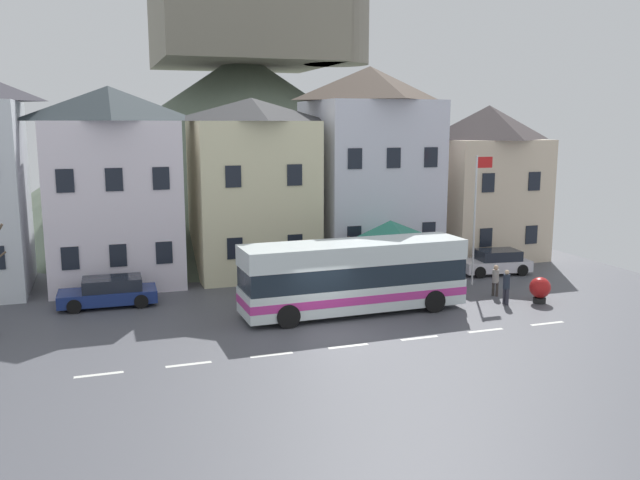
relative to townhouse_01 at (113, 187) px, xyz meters
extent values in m
cube|color=#4D4F56|center=(7.90, -11.73, -5.12)|extent=(40.00, 60.00, 0.06)
cube|color=silver|center=(-1.10, -13.25, -5.08)|extent=(1.60, 0.20, 0.01)
cube|color=silver|center=(1.90, -13.25, -5.08)|extent=(1.60, 0.20, 0.01)
cube|color=silver|center=(4.90, -13.25, -5.08)|extent=(1.60, 0.20, 0.01)
cube|color=silver|center=(7.90, -13.25, -5.08)|extent=(1.60, 0.20, 0.01)
cube|color=silver|center=(10.90, -13.25, -5.08)|extent=(1.60, 0.20, 0.01)
cube|color=silver|center=(13.90, -13.25, -5.08)|extent=(1.60, 0.20, 0.01)
cube|color=silver|center=(16.90, -13.25, -5.08)|extent=(1.60, 0.20, 0.01)
cube|color=white|center=(0.00, 0.00, -0.87)|extent=(6.54, 5.46, 8.45)
pyramid|color=#2D373C|center=(0.00, 0.00, 4.22)|extent=(6.54, 5.46, 1.73)
cube|color=black|center=(-2.18, -2.76, -3.07)|extent=(0.80, 0.06, 1.10)
cube|color=black|center=(0.00, -2.76, -3.07)|extent=(0.80, 0.06, 1.10)
cube|color=black|center=(2.18, -2.76, -3.07)|extent=(0.80, 0.06, 1.10)
cube|color=black|center=(-2.18, -2.76, 0.60)|extent=(0.80, 0.06, 1.10)
cube|color=black|center=(0.00, -2.76, 0.60)|extent=(0.80, 0.06, 1.10)
cube|color=black|center=(2.18, -2.76, 0.60)|extent=(0.80, 0.06, 1.10)
cube|color=beige|center=(7.33, -0.09, -0.87)|extent=(6.42, 5.27, 8.44)
pyramid|color=#38393B|center=(7.33, -0.09, 3.97)|extent=(6.42, 5.27, 1.23)
cube|color=black|center=(5.72, -2.76, -3.07)|extent=(0.80, 0.06, 1.10)
cube|color=black|center=(8.94, -2.76, -3.07)|extent=(0.80, 0.06, 1.10)
cube|color=black|center=(5.72, -2.76, 0.60)|extent=(0.80, 0.06, 1.10)
cube|color=black|center=(8.94, -2.76, 0.60)|extent=(0.80, 0.06, 1.10)
cube|color=silver|center=(14.54, 0.67, -0.29)|extent=(6.77, 6.80, 9.60)
pyramid|color=brown|center=(14.54, 0.67, 5.49)|extent=(6.77, 6.80, 1.96)
cube|color=black|center=(12.28, -2.76, -2.79)|extent=(0.80, 0.06, 1.10)
cube|color=black|center=(14.54, -2.76, -2.79)|extent=(0.80, 0.06, 1.10)
cube|color=black|center=(16.80, -2.76, -2.79)|extent=(0.80, 0.06, 1.10)
cube|color=black|center=(12.28, -2.76, 1.38)|extent=(0.80, 0.06, 1.10)
cube|color=black|center=(14.54, -2.76, 1.38)|extent=(0.80, 0.06, 1.10)
cube|color=black|center=(16.80, -2.76, 1.38)|extent=(0.80, 0.06, 1.10)
cube|color=beige|center=(22.10, -0.12, -1.42)|extent=(6.26, 5.22, 7.35)
pyramid|color=#433A3B|center=(22.10, -0.12, 3.28)|extent=(6.26, 5.22, 2.04)
cube|color=black|center=(20.53, -2.76, -3.33)|extent=(0.80, 0.06, 1.10)
cube|color=black|center=(23.66, -2.76, -3.33)|extent=(0.80, 0.06, 1.10)
cube|color=black|center=(20.53, -2.76, -0.14)|extent=(0.80, 0.06, 1.10)
cube|color=black|center=(23.66, -2.76, -0.14)|extent=(0.80, 0.06, 1.10)
cone|color=#566352|center=(11.01, 18.76, 1.92)|extent=(42.39, 42.39, 14.02)
cube|color=gray|center=(11.01, 18.76, 11.79)|extent=(13.59, 13.59, 7.97)
cylinder|color=gray|center=(17.80, 15.36, 11.48)|extent=(5.19, 5.19, 7.35)
cube|color=silver|center=(9.75, -9.08, -4.28)|extent=(10.10, 2.69, 1.12)
cube|color=#BF338C|center=(9.75, -9.08, -4.22)|extent=(10.12, 2.71, 0.36)
cube|color=#19232D|center=(9.75, -9.08, -3.25)|extent=(10.00, 2.65, 0.94)
cube|color=silver|center=(9.75, -9.08, -2.33)|extent=(10.10, 2.69, 0.88)
cube|color=#19232D|center=(14.79, -8.96, -3.25)|extent=(0.11, 2.06, 0.91)
cylinder|color=black|center=(13.14, -7.82, -4.59)|extent=(1.01, 0.30, 1.00)
cylinder|color=black|center=(13.19, -10.18, -4.59)|extent=(1.01, 0.30, 1.00)
cylinder|color=black|center=(6.31, -7.98, -4.59)|extent=(1.01, 0.30, 1.00)
cylinder|color=black|center=(6.37, -10.34, -4.59)|extent=(1.01, 0.30, 1.00)
cylinder|color=#473D33|center=(11.73, -3.35, -3.89)|extent=(0.14, 0.14, 2.40)
cylinder|color=#473D33|center=(15.03, -3.35, -3.89)|extent=(0.14, 0.14, 2.40)
cylinder|color=#473D33|center=(11.73, -6.65, -3.89)|extent=(0.14, 0.14, 2.40)
cylinder|color=#473D33|center=(15.03, -6.65, -3.89)|extent=(0.14, 0.14, 2.40)
pyramid|color=#2B7E68|center=(13.38, -5.00, -2.18)|extent=(3.60, 3.60, 1.02)
cube|color=navy|center=(-0.59, -4.41, -4.62)|extent=(4.41, 1.95, 0.57)
cube|color=#1E232D|center=(-0.37, -4.41, -4.05)|extent=(2.66, 1.69, 0.57)
cylinder|color=black|center=(-2.05, -5.26, -4.77)|extent=(0.64, 0.21, 0.64)
cylinder|color=black|center=(-2.01, -3.49, -4.77)|extent=(0.64, 0.21, 0.64)
cylinder|color=black|center=(0.83, -5.33, -4.77)|extent=(0.64, 0.21, 0.64)
cylinder|color=black|center=(0.87, -3.56, -4.77)|extent=(0.64, 0.21, 0.64)
cube|color=silver|center=(20.08, -4.39, -4.61)|extent=(4.01, 2.21, 0.60)
cube|color=#1E232D|center=(20.28, -4.41, -4.03)|extent=(2.46, 1.83, 0.56)
cylinder|color=black|center=(18.73, -5.09, -4.77)|extent=(0.66, 0.27, 0.64)
cylinder|color=black|center=(18.93, -3.39, -4.77)|extent=(0.66, 0.27, 0.64)
cylinder|color=black|center=(21.24, -5.38, -4.77)|extent=(0.66, 0.27, 0.64)
cylinder|color=black|center=(21.44, -3.68, -4.77)|extent=(0.66, 0.27, 0.64)
cylinder|color=#2D2D38|center=(16.97, -10.22, -4.69)|extent=(0.16, 0.16, 0.79)
cylinder|color=#2D2D38|center=(16.95, -10.03, -4.69)|extent=(0.16, 0.16, 0.79)
cylinder|color=#232B38|center=(16.96, -10.13, -4.00)|extent=(0.31, 0.31, 0.69)
sphere|color=#D1AD89|center=(16.96, -10.13, -3.55)|extent=(0.21, 0.21, 0.21)
cylinder|color=#2D2D38|center=(14.70, -7.34, -4.70)|extent=(0.14, 0.14, 0.77)
cylinder|color=#2D2D38|center=(14.53, -7.27, -4.70)|extent=(0.14, 0.14, 0.77)
cylinder|color=black|center=(14.62, -7.31, -4.07)|extent=(0.29, 0.29, 0.60)
sphere|color=#9E7A60|center=(14.62, -7.31, -3.66)|extent=(0.22, 0.22, 0.22)
cylinder|color=black|center=(13.26, -7.25, -4.72)|extent=(0.18, 0.18, 0.74)
cylinder|color=black|center=(13.29, -7.46, -4.72)|extent=(0.18, 0.18, 0.74)
cylinder|color=gray|center=(13.28, -7.36, -4.09)|extent=(0.31, 0.31, 0.62)
sphere|color=#9E7A60|center=(13.28, -7.36, -3.66)|extent=(0.23, 0.23, 0.23)
cylinder|color=#38332D|center=(17.31, -8.55, -4.73)|extent=(0.13, 0.13, 0.72)
cylinder|color=#38332D|center=(17.42, -8.72, -4.73)|extent=(0.13, 0.13, 0.72)
cylinder|color=gray|center=(17.37, -8.63, -4.10)|extent=(0.32, 0.32, 0.64)
sphere|color=tan|center=(17.37, -8.63, -3.66)|extent=(0.23, 0.23, 0.23)
cube|color=#33473D|center=(12.64, -2.99, -4.64)|extent=(1.55, 0.45, 0.08)
cube|color=#33473D|center=(12.64, -2.76, -4.42)|extent=(1.55, 0.06, 0.40)
cube|color=#2D2D33|center=(11.95, -2.99, -4.86)|extent=(0.08, 0.36, 0.45)
cube|color=#2D2D33|center=(13.33, -2.99, -4.86)|extent=(0.08, 0.36, 0.45)
cylinder|color=silver|center=(17.51, -6.30, -1.73)|extent=(0.10, 0.10, 6.72)
cube|color=red|center=(17.96, -6.30, 1.28)|extent=(0.90, 0.03, 0.56)
cylinder|color=black|center=(18.63, -10.39, -4.96)|extent=(0.59, 0.59, 0.25)
sphere|color=#B21919|center=(18.63, -10.39, -4.35)|extent=(0.98, 0.98, 0.98)
camera|label=1|loc=(-0.85, -35.72, 3.28)|focal=37.30mm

